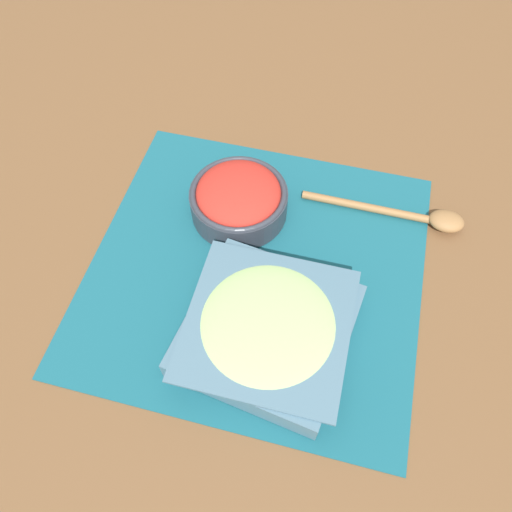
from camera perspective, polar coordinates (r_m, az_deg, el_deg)
The scene contains 5 objects.
ground_plane at distance 0.70m, azimuth -0.00°, elevation -1.48°, with size 3.00×3.00×0.00m, color brown.
placemat at distance 0.70m, azimuth -0.00°, elevation -1.40°, with size 0.46×0.45×0.00m.
tomato_bowl at distance 0.73m, azimuth -1.99°, elevation 6.65°, with size 0.14×0.14×0.06m.
cucumber_bowl at distance 0.63m, azimuth 1.34°, elevation -8.27°, with size 0.22×0.22×0.05m.
wooden_spoon at distance 0.78m, azimuth 17.68°, elevation 4.43°, with size 0.24×0.04×0.02m.
Camera 1 is at (-0.09, 0.35, 0.60)m, focal length 35.00 mm.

